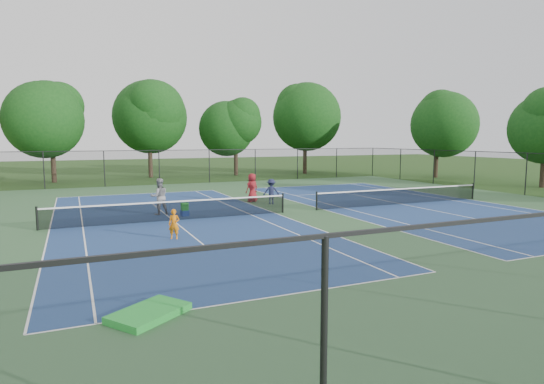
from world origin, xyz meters
name	(u,v)px	position (x,y,z in m)	size (l,w,h in m)	color
ground	(300,212)	(0.00, 0.00, 0.00)	(140.00, 140.00, 0.00)	#234716
court_pad	(300,211)	(0.00, 0.00, 0.00)	(36.00, 36.00, 0.01)	#315734
tennis_court_left	(173,219)	(-7.00, 0.00, 0.10)	(12.00, 23.83, 1.07)	navy
tennis_court_right	(401,203)	(7.00, 0.00, 0.10)	(12.00, 23.83, 1.07)	navy
perimeter_fence	(300,183)	(0.00, 0.00, 1.60)	(36.08, 36.08, 3.02)	black
tree_back_a	(51,116)	(-13.00, 24.00, 6.04)	(6.80, 6.80, 9.15)	#2D2116
tree_back_b	(149,113)	(-4.00, 26.00, 6.60)	(7.60, 7.60, 10.03)	#2D2116
tree_back_c	(236,125)	(5.00, 25.00, 5.48)	(6.00, 6.00, 8.40)	#2D2116
tree_back_d	(305,113)	(13.00, 24.00, 6.82)	(7.80, 7.80, 10.37)	#2D2116
tree_side_e	(438,121)	(23.00, 14.00, 5.81)	(6.60, 6.60, 8.87)	#2D2116
child_player	(174,224)	(-7.80, -4.11, 0.61)	(0.44, 0.29, 1.21)	orange
instructor	(159,197)	(-7.29, 2.08, 0.97)	(0.94, 0.73, 1.94)	gray
bystander_b	(271,192)	(-0.30, 3.25, 0.78)	(1.01, 0.58, 1.56)	#1B1F3C
bystander_c	(252,188)	(-1.01, 4.67, 0.91)	(0.89, 0.58, 1.82)	maroon
ball_crate	(185,213)	(-6.17, 1.09, 0.15)	(0.38, 0.30, 0.30)	#163998
ball_hopper	(185,207)	(-6.17, 1.09, 0.50)	(0.34, 0.28, 0.40)	green
green_tarp	(149,313)	(-9.99, -11.92, 0.09)	(1.70, 1.07, 0.17)	#24A517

